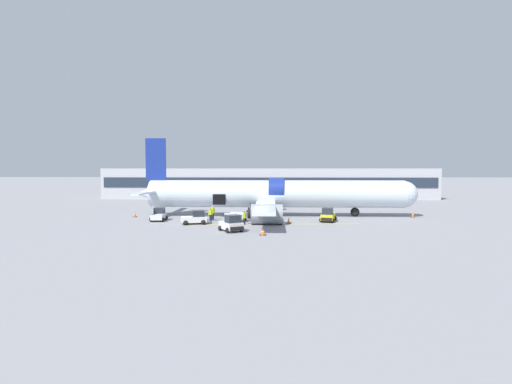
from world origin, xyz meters
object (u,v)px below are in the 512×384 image
baggage_tug_mid (232,224)px  baggage_tug_lead (159,215)px  suitcase_on_tarmac_upright (232,221)px  airplane (273,195)px  ground_crew_loader_b (266,213)px  ground_crew_loader_a (213,213)px  ground_crew_driver (211,214)px  baggage_cart_loading (236,217)px  baggage_tug_spare (328,216)px  baggage_tug_rear (195,218)px  ground_crew_supervisor (244,218)px

baggage_tug_mid → baggage_tug_lead: bearing=140.5°
baggage_tug_mid → suitcase_on_tarmac_upright: baggage_tug_mid is taller
airplane → ground_crew_loader_b: airplane is taller
ground_crew_loader_a → ground_crew_loader_b: size_ratio=1.00×
baggage_tug_lead → ground_crew_driver: ground_crew_driver is taller
baggage_cart_loading → suitcase_on_tarmac_upright: (-0.28, -2.38, -0.22)m
baggage_tug_lead → baggage_cart_loading: bearing=-2.0°
baggage_tug_spare → suitcase_on_tarmac_upright: size_ratio=4.66×
ground_crew_driver → suitcase_on_tarmac_upright: 3.83m
baggage_tug_lead → baggage_tug_spare: (20.95, -0.10, 0.05)m
baggage_tug_rear → baggage_tug_spare: baggage_tug_spare is taller
baggage_tug_spare → baggage_cart_loading: bearing=-178.8°
baggage_tug_spare → baggage_tug_mid: bearing=-143.8°
ground_crew_loader_a → suitcase_on_tarmac_upright: bearing=-52.1°
airplane → baggage_tug_rear: bearing=-138.3°
baggage_cart_loading → ground_crew_loader_b: 3.96m
baggage_tug_lead → suitcase_on_tarmac_upright: bearing=-16.0°
ground_crew_driver → ground_crew_loader_a: bearing=85.8°
baggage_tug_mid → baggage_tug_spare: size_ratio=0.89×
baggage_tug_mid → baggage_cart_loading: 7.85m
baggage_tug_spare → baggage_cart_loading: size_ratio=1.01×
baggage_tug_lead → baggage_tug_rear: 5.82m
airplane → ground_crew_loader_a: bearing=-150.0°
baggage_cart_loading → ground_crew_supervisor: size_ratio=2.23×
baggage_tug_rear → ground_crew_loader_b: (8.29, 3.92, 0.24)m
baggage_tug_spare → baggage_tug_lead: bearing=179.7°
ground_crew_supervisor → ground_crew_loader_a: bearing=137.3°
baggage_tug_mid → airplane: bearing=72.4°
ground_crew_loader_b → ground_crew_driver: bearing=-168.3°
baggage_tug_rear → ground_crew_driver: 2.87m
ground_crew_supervisor → baggage_tug_mid: bearing=-100.5°
baggage_tug_mid → ground_crew_driver: size_ratio=1.85×
baggage_tug_rear → ground_crew_loader_a: bearing=68.0°
ground_crew_driver → ground_crew_loader_b: bearing=11.7°
baggage_tug_lead → airplane: bearing=20.5°
baggage_tug_mid → baggage_tug_rear: (-4.82, 5.37, -0.04)m
airplane → suitcase_on_tarmac_upright: bearing=-120.7°
baggage_tug_rear → baggage_tug_mid: bearing=-48.1°
airplane → baggage_tug_lead: bearing=-159.5°
baggage_tug_rear → ground_crew_loader_a: (1.51, 3.74, 0.24)m
ground_crew_loader_b → baggage_tug_spare: bearing=-9.1°
baggage_tug_mid → ground_crew_loader_b: ground_crew_loader_b is taller
ground_crew_loader_a → ground_crew_driver: (-0.09, -1.25, -0.07)m
baggage_cart_loading → suitcase_on_tarmac_upright: bearing=-96.7°
ground_crew_loader_a → ground_crew_loader_b: (6.78, 0.18, -0.00)m
ground_crew_supervisor → suitcase_on_tarmac_upright: ground_crew_supervisor is taller
ground_crew_loader_a → suitcase_on_tarmac_upright: (2.84, -3.65, -0.62)m
baggage_tug_lead → ground_crew_loader_a: (6.61, 0.93, 0.26)m
baggage_tug_mid → ground_crew_driver: 8.57m
baggage_tug_spare → suitcase_on_tarmac_upright: 11.80m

